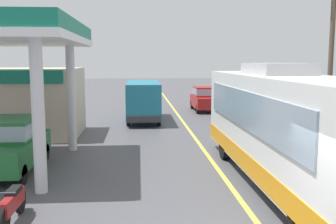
{
  "coord_description": "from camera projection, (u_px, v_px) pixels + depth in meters",
  "views": [
    {
      "loc": [
        -2.72,
        -6.37,
        3.74
      ],
      "look_at": [
        -1.5,
        10.0,
        1.6
      ],
      "focal_mm": 41.66,
      "sensor_mm": 36.0,
      "label": 1
    }
  ],
  "objects": [
    {
      "name": "ground",
      "position": [
        179.0,
        116.0,
        26.76
      ],
      "size": [
        120.0,
        120.0,
        0.0
      ],
      "primitive_type": "plane",
      "color": "#4C4C51"
    },
    {
      "name": "lane_divider_stripe",
      "position": [
        188.0,
        128.0,
        21.81
      ],
      "size": [
        0.16,
        50.0,
        0.01
      ],
      "primitive_type": "cube",
      "color": "#D8CC4C",
      "rests_on": "ground"
    },
    {
      "name": "coach_bus_main",
      "position": [
        286.0,
        129.0,
        11.65
      ],
      "size": [
        2.6,
        11.04,
        3.69
      ],
      "color": "white",
      "rests_on": "ground"
    },
    {
      "name": "car_at_pump",
      "position": [
        12.0,
        142.0,
        13.23
      ],
      "size": [
        1.7,
        4.2,
        1.82
      ],
      "color": "#1E602D",
      "rests_on": "ground"
    },
    {
      "name": "minibus_opposing_lane",
      "position": [
        143.0,
        98.0,
        24.52
      ],
      "size": [
        2.04,
        6.13,
        2.44
      ],
      "color": "teal",
      "rests_on": "ground"
    },
    {
      "name": "motorcycle_parked_forecourt",
      "position": [
        12.0,
        204.0,
        9.06
      ],
      "size": [
        0.55,
        1.8,
        0.92
      ],
      "color": "black",
      "rests_on": "ground"
    },
    {
      "name": "car_trailing_behind_bus",
      "position": [
        205.0,
        98.0,
        29.49
      ],
      "size": [
        1.7,
        4.2,
        1.82
      ],
      "color": "maroon",
      "rests_on": "ground"
    },
    {
      "name": "utility_pole_roadside",
      "position": [
        331.0,
        49.0,
        18.89
      ],
      "size": [
        1.8,
        0.24,
        8.29
      ],
      "color": "brown",
      "rests_on": "ground"
    }
  ]
}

